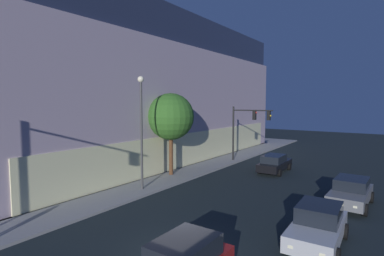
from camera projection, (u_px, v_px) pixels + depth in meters
name	position (u px, v px, depth m)	size (l,w,h in m)	color
ground_plane	(176.00, 255.00, 12.32)	(120.00, 120.00, 0.00)	black
modern_building	(94.00, 93.00, 38.17)	(38.52, 31.08, 14.88)	#4C4C51
traffic_light_far_corner	(248.00, 122.00, 30.89)	(0.51, 4.24, 5.65)	black
street_lamp_sidewalk	(141.00, 119.00, 20.84)	(0.44, 0.44, 7.84)	#404040
sidewalk_tree	(171.00, 117.00, 25.08)	(3.88, 3.88, 6.83)	#54331E
car_silver	(318.00, 225.00, 13.13)	(4.48, 2.24, 1.73)	#B7BABF
car_grey	(351.00, 192.00, 18.20)	(4.54, 2.28, 1.62)	slate
car_black	(274.00, 163.00, 26.91)	(4.71, 2.11, 1.58)	black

